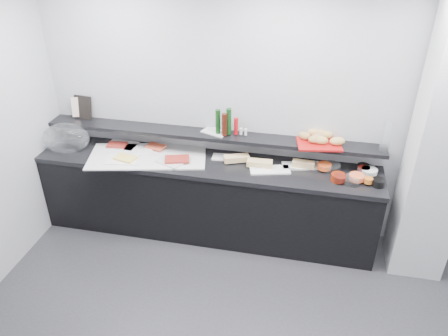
% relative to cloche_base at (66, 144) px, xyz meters
% --- Properties ---
extents(back_wall, '(5.00, 0.02, 2.70)m').
position_rel_cloche_base_xyz_m(back_wall, '(2.31, 0.28, 0.43)').
color(back_wall, '#ADAFB4').
rests_on(back_wall, ground).
extents(ceiling, '(5.00, 5.00, 0.00)m').
position_rel_cloche_base_xyz_m(ceiling, '(2.31, -1.72, 1.78)').
color(ceiling, white).
rests_on(ceiling, back_wall).
extents(column, '(0.50, 0.50, 2.70)m').
position_rel_cloche_base_xyz_m(column, '(3.81, -0.07, 0.43)').
color(column, silver).
rests_on(column, ground).
extents(buffet_cabinet, '(3.60, 0.60, 0.85)m').
position_rel_cloche_base_xyz_m(buffet_cabinet, '(1.61, -0.02, -0.50)').
color(buffet_cabinet, black).
rests_on(buffet_cabinet, ground).
extents(counter_top, '(3.62, 0.62, 0.05)m').
position_rel_cloche_base_xyz_m(counter_top, '(1.61, -0.02, -0.05)').
color(counter_top, black).
rests_on(counter_top, buffet_cabinet).
extents(wall_shelf, '(3.60, 0.25, 0.04)m').
position_rel_cloche_base_xyz_m(wall_shelf, '(1.61, 0.15, 0.21)').
color(wall_shelf, black).
rests_on(wall_shelf, back_wall).
extents(cloche_base, '(0.41, 0.28, 0.04)m').
position_rel_cloche_base_xyz_m(cloche_base, '(0.00, 0.00, 0.00)').
color(cloche_base, '#A8A9AF').
rests_on(cloche_base, counter_top).
extents(cloche_dome, '(0.57, 0.44, 0.34)m').
position_rel_cloche_base_xyz_m(cloche_dome, '(0.05, -0.05, 0.11)').
color(cloche_dome, white).
rests_on(cloche_dome, cloche_base).
extents(linen_runner, '(1.33, 0.84, 0.01)m').
position_rel_cloche_base_xyz_m(linen_runner, '(0.98, -0.04, -0.01)').
color(linen_runner, silver).
rests_on(linen_runner, counter_top).
extents(platter_meat_a, '(0.34, 0.23, 0.01)m').
position_rel_cloche_base_xyz_m(platter_meat_a, '(0.62, 0.11, 0.00)').
color(platter_meat_a, silver).
rests_on(platter_meat_a, linen_runner).
extents(food_meat_a, '(0.21, 0.14, 0.02)m').
position_rel_cloche_base_xyz_m(food_meat_a, '(0.58, 0.07, 0.02)').
color(food_meat_a, maroon).
rests_on(food_meat_a, platter_meat_a).
extents(platter_salmon, '(0.36, 0.29, 0.01)m').
position_rel_cloche_base_xyz_m(platter_salmon, '(0.83, 0.08, 0.00)').
color(platter_salmon, white).
rests_on(platter_salmon, linen_runner).
extents(food_salmon, '(0.23, 0.18, 0.02)m').
position_rel_cloche_base_xyz_m(food_salmon, '(1.01, 0.13, 0.02)').
color(food_salmon, '#F85332').
rests_on(food_salmon, platter_salmon).
extents(platter_cheese, '(0.38, 0.28, 0.01)m').
position_rel_cloche_base_xyz_m(platter_cheese, '(0.76, -0.19, 0.00)').
color(platter_cheese, white).
rests_on(platter_cheese, linen_runner).
extents(food_cheese, '(0.25, 0.19, 0.02)m').
position_rel_cloche_base_xyz_m(food_cheese, '(0.79, -0.19, 0.02)').
color(food_cheese, '#F5D75F').
rests_on(food_cheese, platter_cheese).
extents(platter_meat_b, '(0.33, 0.28, 0.01)m').
position_rel_cloche_base_xyz_m(platter_meat_b, '(1.26, -0.13, 0.00)').
color(platter_meat_b, silver).
rests_on(platter_meat_b, linen_runner).
extents(food_meat_b, '(0.29, 0.22, 0.02)m').
position_rel_cloche_base_xyz_m(food_meat_b, '(1.33, -0.10, 0.02)').
color(food_meat_b, maroon).
rests_on(food_meat_b, platter_meat_b).
extents(sandwich_plate_left, '(0.34, 0.17, 0.01)m').
position_rel_cloche_base_xyz_m(sandwich_plate_left, '(1.82, 0.11, -0.01)').
color(sandwich_plate_left, white).
rests_on(sandwich_plate_left, counter_top).
extents(sandwich_food_left, '(0.28, 0.19, 0.06)m').
position_rel_cloche_base_xyz_m(sandwich_food_left, '(1.93, 0.04, 0.02)').
color(sandwich_food_left, '#E0B575').
rests_on(sandwich_food_left, sandwich_plate_left).
extents(tongs_left, '(0.16, 0.03, 0.01)m').
position_rel_cloche_base_xyz_m(tongs_left, '(1.86, 0.03, -0.00)').
color(tongs_left, silver).
rests_on(tongs_left, sandwich_plate_left).
extents(sandwich_plate_mid, '(0.43, 0.27, 0.01)m').
position_rel_cloche_base_xyz_m(sandwich_plate_mid, '(2.29, -0.06, -0.01)').
color(sandwich_plate_mid, white).
rests_on(sandwich_plate_mid, counter_top).
extents(sandwich_food_mid, '(0.26, 0.11, 0.06)m').
position_rel_cloche_base_xyz_m(sandwich_food_mid, '(2.18, -0.01, 0.02)').
color(sandwich_food_mid, tan).
rests_on(sandwich_food_mid, sandwich_plate_mid).
extents(tongs_mid, '(0.16, 0.04, 0.01)m').
position_rel_cloche_base_xyz_m(tongs_mid, '(2.17, -0.07, -0.00)').
color(tongs_mid, '#B7BABE').
rests_on(tongs_mid, sandwich_plate_mid).
extents(sandwich_plate_right, '(0.41, 0.25, 0.01)m').
position_rel_cloche_base_xyz_m(sandwich_plate_right, '(2.60, 0.10, -0.01)').
color(sandwich_plate_right, white).
rests_on(sandwich_plate_right, counter_top).
extents(sandwich_food_right, '(0.23, 0.10, 0.06)m').
position_rel_cloche_base_xyz_m(sandwich_food_right, '(2.61, 0.07, 0.02)').
color(sandwich_food_right, '#E0B875').
rests_on(sandwich_food_right, sandwich_plate_right).
extents(tongs_right, '(0.16, 0.05, 0.01)m').
position_rel_cloche_base_xyz_m(tongs_right, '(2.47, -0.02, -0.00)').
color(tongs_right, silver).
rests_on(tongs_right, sandwich_plate_right).
extents(bowl_glass_fruit, '(0.21, 0.21, 0.07)m').
position_rel_cloche_base_xyz_m(bowl_glass_fruit, '(2.90, 0.08, 0.02)').
color(bowl_glass_fruit, white).
rests_on(bowl_glass_fruit, counter_top).
extents(fill_glass_fruit, '(0.18, 0.18, 0.05)m').
position_rel_cloche_base_xyz_m(fill_glass_fruit, '(2.82, 0.06, 0.03)').
color(fill_glass_fruit, '#ED5520').
rests_on(fill_glass_fruit, bowl_glass_fruit).
extents(bowl_black_jam, '(0.16, 0.16, 0.07)m').
position_rel_cloche_base_xyz_m(bowl_black_jam, '(3.21, 0.13, 0.02)').
color(bowl_black_jam, black).
rests_on(bowl_black_jam, counter_top).
extents(fill_black_jam, '(0.16, 0.16, 0.05)m').
position_rel_cloche_base_xyz_m(fill_black_jam, '(3.21, 0.08, 0.03)').
color(fill_black_jam, '#51100B').
rests_on(fill_black_jam, bowl_black_jam).
extents(bowl_glass_cream, '(0.25, 0.25, 0.07)m').
position_rel_cloche_base_xyz_m(bowl_glass_cream, '(3.24, 0.07, 0.02)').
color(bowl_glass_cream, silver).
rests_on(bowl_glass_cream, counter_top).
extents(fill_glass_cream, '(0.16, 0.16, 0.05)m').
position_rel_cloche_base_xyz_m(fill_glass_cream, '(3.26, 0.06, 0.03)').
color(fill_glass_cream, white).
rests_on(fill_glass_cream, bowl_glass_cream).
extents(bowl_red_jam, '(0.17, 0.17, 0.07)m').
position_rel_cloche_base_xyz_m(bowl_red_jam, '(2.96, -0.11, 0.02)').
color(bowl_red_jam, maroon).
rests_on(bowl_red_jam, counter_top).
extents(fill_red_jam, '(0.14, 0.14, 0.05)m').
position_rel_cloche_base_xyz_m(fill_red_jam, '(2.97, -0.14, 0.03)').
color(fill_red_jam, '#57150C').
rests_on(fill_red_jam, bowl_red_jam).
extents(bowl_glass_salmon, '(0.19, 0.19, 0.07)m').
position_rel_cloche_base_xyz_m(bowl_glass_salmon, '(3.09, -0.14, 0.02)').
color(bowl_glass_salmon, white).
rests_on(bowl_glass_salmon, counter_top).
extents(fill_glass_salmon, '(0.15, 0.15, 0.05)m').
position_rel_cloche_base_xyz_m(fill_glass_salmon, '(3.13, -0.08, 0.03)').
color(fill_glass_salmon, '#F3693B').
rests_on(fill_glass_salmon, bowl_glass_salmon).
extents(bowl_black_fruit, '(0.15, 0.15, 0.07)m').
position_rel_cloche_base_xyz_m(bowl_black_fruit, '(3.33, -0.12, 0.02)').
color(bowl_black_fruit, black).
rests_on(bowl_black_fruit, counter_top).
extents(fill_black_fruit, '(0.11, 0.11, 0.05)m').
position_rel_cloche_base_xyz_m(fill_black_fruit, '(3.24, -0.12, 0.03)').
color(fill_black_fruit, orange).
rests_on(fill_black_fruit, bowl_black_fruit).
extents(framed_print, '(0.22, 0.09, 0.26)m').
position_rel_cloche_base_xyz_m(framed_print, '(0.15, 0.24, 0.36)').
color(framed_print, black).
rests_on(framed_print, wall_shelf).
extents(print_art, '(0.17, 0.10, 0.22)m').
position_rel_cloche_base_xyz_m(print_art, '(0.10, 0.24, 0.36)').
color(print_art, beige).
rests_on(print_art, framed_print).
extents(condiment_tray, '(0.31, 0.25, 0.01)m').
position_rel_cloche_base_xyz_m(condiment_tray, '(1.67, 0.19, 0.24)').
color(condiment_tray, silver).
rests_on(condiment_tray, wall_shelf).
extents(bottle_green_a, '(0.06, 0.06, 0.26)m').
position_rel_cloche_base_xyz_m(bottle_green_a, '(1.71, 0.15, 0.37)').
color(bottle_green_a, '#0E3610').
rests_on(bottle_green_a, condiment_tray).
extents(bottle_brown, '(0.06, 0.06, 0.24)m').
position_rel_cloche_base_xyz_m(bottle_brown, '(1.78, 0.12, 0.36)').
color(bottle_brown, '#39130A').
rests_on(bottle_brown, condiment_tray).
extents(bottle_green_b, '(0.06, 0.06, 0.28)m').
position_rel_cloche_base_xyz_m(bottle_green_b, '(1.82, 0.16, 0.38)').
color(bottle_green_b, '#103D14').
rests_on(bottle_green_b, condiment_tray).
extents(bottle_hot, '(0.05, 0.05, 0.18)m').
position_rel_cloche_base_xyz_m(bottle_hot, '(1.90, 0.17, 0.33)').
color(bottle_hot, red).
rests_on(bottle_hot, condiment_tray).
extents(shaker_salt, '(0.04, 0.04, 0.07)m').
position_rel_cloche_base_xyz_m(shaker_salt, '(1.95, 0.17, 0.28)').
color(shaker_salt, silver).
rests_on(shaker_salt, condiment_tray).
extents(shaker_pepper, '(0.04, 0.04, 0.07)m').
position_rel_cloche_base_xyz_m(shaker_pepper, '(2.00, 0.17, 0.28)').
color(shaker_pepper, silver).
rests_on(shaker_pepper, condiment_tray).
extents(bread_tray, '(0.47, 0.37, 0.02)m').
position_rel_cloche_base_xyz_m(bread_tray, '(2.75, 0.12, 0.24)').
color(bread_tray, '#B21313').
rests_on(bread_tray, wall_shelf).
extents(bread_roll_nw, '(0.12, 0.08, 0.08)m').
position_rel_cloche_base_xyz_m(bread_roll_nw, '(2.68, 0.26, 0.29)').
color(bread_roll_nw, tan).
rests_on(bread_roll_nw, bread_tray).
extents(bread_roll_n, '(0.14, 0.10, 0.08)m').
position_rel_cloche_base_xyz_m(bread_roll_n, '(2.81, 0.24, 0.29)').
color(bread_roll_n, tan).
rests_on(bread_roll_n, bread_tray).
extents(bread_roll_ne, '(0.18, 0.14, 0.08)m').
position_rel_cloche_base_xyz_m(bread_roll_ne, '(2.76, 0.26, 0.29)').
color(bread_roll_ne, '#BC8748').
rests_on(bread_roll_ne, bread_tray).
extents(bread_roll_sw, '(0.17, 0.13, 0.08)m').
position_rel_cloche_base_xyz_m(bread_roll_sw, '(2.71, 0.12, 0.29)').
color(bread_roll_sw, '#AD8542').
rests_on(bread_roll_sw, bread_tray).
extents(bread_roll_s, '(0.13, 0.09, 0.08)m').
position_rel_cloche_base_xyz_m(bread_roll_s, '(2.77, 0.11, 0.29)').
color(bread_roll_s, tan).
rests_on(bread_roll_s, bread_tray).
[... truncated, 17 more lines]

